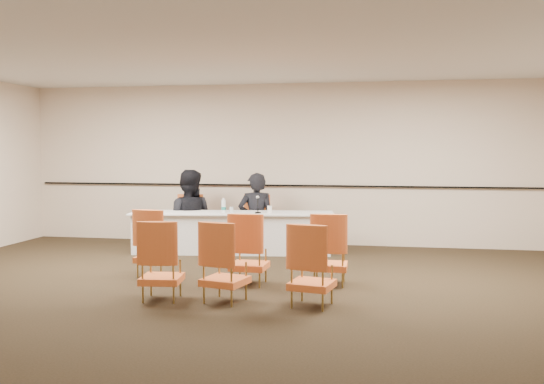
{
  "coord_description": "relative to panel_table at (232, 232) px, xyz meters",
  "views": [
    {
      "loc": [
        1.87,
        -7.21,
        1.77
      ],
      "look_at": [
        0.03,
        2.6,
        1.07
      ],
      "focal_mm": 40.0,
      "sensor_mm": 36.0,
      "label": 1
    }
  ],
  "objects": [
    {
      "name": "wall_back",
      "position": [
        0.7,
        1.18,
        1.15
      ],
      "size": [
        10.0,
        0.04,
        3.0
      ],
      "primitive_type": "cube",
      "color": "beige",
      "rests_on": "ground"
    },
    {
      "name": "aud_chair_back_right",
      "position": [
        1.78,
        -3.32,
        0.13
      ],
      "size": [
        0.59,
        0.59,
        0.95
      ],
      "primitive_type": null,
      "rotation": [
        0.0,
        0.0,
        -0.19
      ],
      "color": "#D65B26",
      "rests_on": "ground"
    },
    {
      "name": "drinking_glass",
      "position": [
        0.0,
        -0.06,
        0.4
      ],
      "size": [
        0.09,
        0.09,
        0.1
      ],
      "primitive_type": "cylinder",
      "rotation": [
        0.0,
        0.0,
        0.54
      ],
      "color": "silver",
      "rests_on": "panel_table"
    },
    {
      "name": "water_bottle",
      "position": [
        -0.15,
        -0.02,
        0.47
      ],
      "size": [
        0.09,
        0.09,
        0.25
      ],
      "primitive_type": null,
      "rotation": [
        0.0,
        0.0,
        -0.25
      ],
      "color": "#188579",
      "rests_on": "panel_table"
    },
    {
      "name": "wall_rail",
      "position": [
        0.7,
        1.14,
        0.75
      ],
      "size": [
        9.8,
        0.04,
        0.03
      ],
      "primitive_type": "cube",
      "color": "black",
      "rests_on": "wall_back"
    },
    {
      "name": "panelist_second",
      "position": [
        -0.92,
        0.41,
        0.1
      ],
      "size": [
        1.0,
        0.81,
        1.93
      ],
      "primitive_type": "imported",
      "rotation": [
        0.0,
        0.0,
        3.23
      ],
      "color": "black",
      "rests_on": "ground"
    },
    {
      "name": "panel_table",
      "position": [
        0.0,
        0.0,
        0.0
      ],
      "size": [
        3.54,
        1.27,
        0.69
      ],
      "primitive_type": null,
      "rotation": [
        0.0,
        0.0,
        0.14
      ],
      "color": "silver",
      "rests_on": "ground"
    },
    {
      "name": "aud_chair_back_mid",
      "position": [
        0.76,
        -3.31,
        0.13
      ],
      "size": [
        0.61,
        0.61,
        0.95
      ],
      "primitive_type": null,
      "rotation": [
        0.0,
        0.0,
        -0.24
      ],
      "color": "#D65B26",
      "rests_on": "ground"
    },
    {
      "name": "aud_chair_front_mid",
      "position": [
        0.84,
        -2.37,
        0.13
      ],
      "size": [
        0.51,
        0.51,
        0.95
      ],
      "primitive_type": null,
      "rotation": [
        0.0,
        0.0,
        -0.03
      ],
      "color": "#D65B26",
      "rests_on": "ground"
    },
    {
      "name": "floor",
      "position": [
        0.7,
        -2.82,
        -0.35
      ],
      "size": [
        10.0,
        10.0,
        0.0
      ],
      "primitive_type": "plane",
      "color": "black",
      "rests_on": "ground"
    },
    {
      "name": "panelist_main_chair",
      "position": [
        0.3,
        0.57,
        0.13
      ],
      "size": [
        0.56,
        0.56,
        0.95
      ],
      "primitive_type": null,
      "rotation": [
        0.0,
        0.0,
        0.14
      ],
      "color": "#D65B26",
      "rests_on": "ground"
    },
    {
      "name": "panelist_main",
      "position": [
        0.3,
        0.57,
        0.12
      ],
      "size": [
        0.73,
        0.57,
        1.79
      ],
      "primitive_type": "imported",
      "rotation": [
        0.0,
        0.0,
        3.38
      ],
      "color": "black",
      "rests_on": "ground"
    },
    {
      "name": "aud_chair_back_left",
      "position": [
        0.0,
        -3.35,
        0.13
      ],
      "size": [
        0.56,
        0.56,
        0.95
      ],
      "primitive_type": null,
      "rotation": [
        0.0,
        0.0,
        0.12
      ],
      "color": "#D65B26",
      "rests_on": "ground"
    },
    {
      "name": "aud_chair_front_right",
      "position": [
        1.87,
        -2.19,
        0.13
      ],
      "size": [
        0.51,
        0.51,
        0.95
      ],
      "primitive_type": null,
      "rotation": [
        0.0,
        0.0,
        0.02
      ],
      "color": "#D65B26",
      "rests_on": "ground"
    },
    {
      "name": "coffee_cup",
      "position": [
        0.66,
        -0.03,
        0.41
      ],
      "size": [
        0.1,
        0.1,
        0.13
      ],
      "primitive_type": "cylinder",
      "rotation": [
        0.0,
        0.0,
        -0.23
      ],
      "color": "white",
      "rests_on": "panel_table"
    },
    {
      "name": "aud_chair_front_left",
      "position": [
        -0.58,
        -2.09,
        0.13
      ],
      "size": [
        0.55,
        0.55,
        0.95
      ],
      "primitive_type": null,
      "rotation": [
        0.0,
        0.0,
        -0.12
      ],
      "color": "#D65B26",
      "rests_on": "ground"
    },
    {
      "name": "microphone",
      "position": [
        0.46,
        -0.06,
        0.49
      ],
      "size": [
        0.15,
        0.23,
        0.3
      ],
      "primitive_type": null,
      "rotation": [
        0.0,
        0.0,
        0.24
      ],
      "color": "black",
      "rests_on": "panel_table"
    },
    {
      "name": "ceiling",
      "position": [
        0.7,
        -2.82,
        2.65
      ],
      "size": [
        10.0,
        10.0,
        0.0
      ],
      "primitive_type": "plane",
      "rotation": [
        3.14,
        0.0,
        0.0
      ],
      "color": "silver",
      "rests_on": "ground"
    },
    {
      "name": "panelist_second_chair",
      "position": [
        -0.92,
        0.41,
        0.13
      ],
      "size": [
        0.56,
        0.56,
        0.95
      ],
      "primitive_type": null,
      "rotation": [
        0.0,
        0.0,
        0.14
      ],
      "color": "#D65B26",
      "rests_on": "ground"
    },
    {
      "name": "papers",
      "position": [
        0.55,
        0.01,
        0.35
      ],
      "size": [
        0.32,
        0.25,
        0.0
      ],
      "primitive_type": "cube",
      "rotation": [
        0.0,
        0.0,
        -0.1
      ],
      "color": "silver",
      "rests_on": "panel_table"
    }
  ]
}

